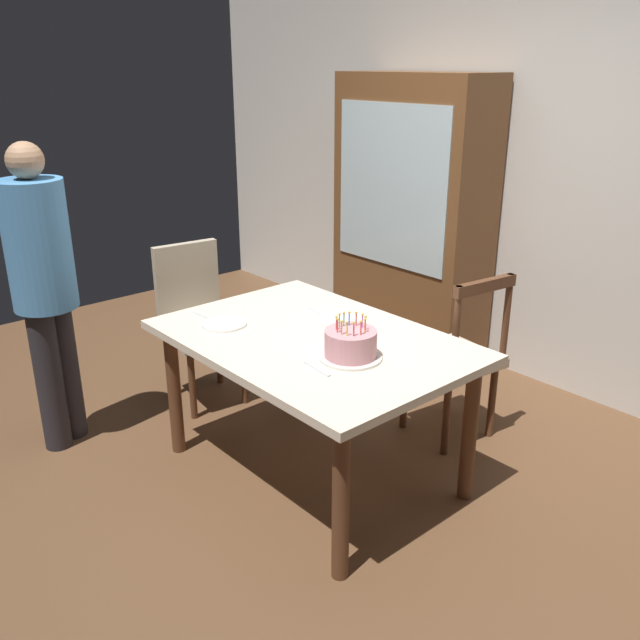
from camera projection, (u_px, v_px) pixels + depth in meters
name	position (u px, v px, depth m)	size (l,w,h in m)	color
ground	(314.00, 471.00, 3.46)	(6.40, 6.40, 0.00)	brown
back_wall	(542.00, 177.00, 4.14)	(6.40, 0.10, 2.60)	beige
dining_table	(313.00, 354.00, 3.23)	(1.47, 1.02, 0.74)	beige
birthday_cake	(351.00, 345.00, 2.94)	(0.28, 0.28, 0.20)	silver
plate_near_celebrant	(224.00, 324.00, 3.34)	(0.22, 0.22, 0.01)	white
plate_far_side	(338.00, 320.00, 3.39)	(0.22, 0.22, 0.01)	white
fork_near_celebrant	(204.00, 317.00, 3.44)	(0.18, 0.02, 0.01)	silver
fork_far_side	(317.00, 312.00, 3.50)	(0.18, 0.02, 0.01)	silver
fork_near_guest	(317.00, 369.00, 2.86)	(0.18, 0.02, 0.01)	silver
chair_spindle_back	(455.00, 359.00, 3.66)	(0.50, 0.50, 0.95)	tan
chair_upholstered	(197.00, 314.00, 4.09)	(0.49, 0.49, 0.95)	tan
person_celebrant	(43.00, 282.00, 3.43)	(0.32, 0.32, 1.61)	#262328
china_cabinet	(412.00, 219.00, 4.62)	(1.10, 0.45, 1.90)	brown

